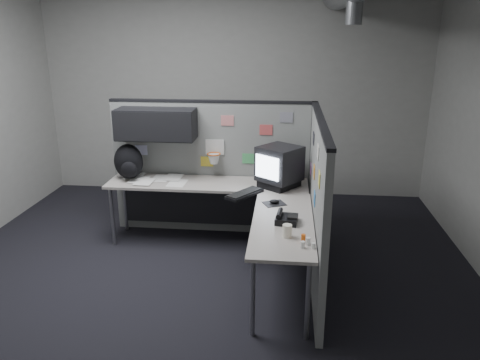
# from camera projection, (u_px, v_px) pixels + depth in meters

# --- Properties ---
(room) EXTENTS (5.62, 5.62, 3.22)m
(room) POSITION_uv_depth(u_px,v_px,m) (261.00, 68.00, 3.96)
(room) COLOR black
(room) RESTS_ON ground
(partition_back) EXTENTS (2.44, 0.42, 1.63)m
(partition_back) POSITION_uv_depth(u_px,v_px,m) (198.00, 154.00, 5.54)
(partition_back) COLOR slate
(partition_back) RESTS_ON ground
(partition_right) EXTENTS (0.07, 2.23, 1.63)m
(partition_right) POSITION_uv_depth(u_px,v_px,m) (317.00, 202.00, 4.50)
(partition_right) COLOR slate
(partition_right) RESTS_ON ground
(desk) EXTENTS (2.31, 2.11, 0.73)m
(desk) POSITION_uv_depth(u_px,v_px,m) (226.00, 201.00, 5.12)
(desk) COLOR #A79F97
(desk) RESTS_ON ground
(monitor) EXTENTS (0.56, 0.56, 0.46)m
(monitor) POSITION_uv_depth(u_px,v_px,m) (279.00, 166.00, 5.16)
(monitor) COLOR black
(monitor) RESTS_ON desk
(keyboard) EXTENTS (0.40, 0.47, 0.04)m
(keyboard) POSITION_uv_depth(u_px,v_px,m) (244.00, 194.00, 4.95)
(keyboard) COLOR black
(keyboard) RESTS_ON desk
(mouse) EXTENTS (0.26, 0.24, 0.05)m
(mouse) POSITION_uv_depth(u_px,v_px,m) (274.00, 202.00, 4.71)
(mouse) COLOR black
(mouse) RESTS_ON desk
(phone) EXTENTS (0.22, 0.23, 0.10)m
(phone) POSITION_uv_depth(u_px,v_px,m) (286.00, 219.00, 4.25)
(phone) COLOR black
(phone) RESTS_ON desk
(bottles) EXTENTS (0.13, 0.14, 0.07)m
(bottles) POSITION_uv_depth(u_px,v_px,m) (306.00, 242.00, 3.80)
(bottles) COLOR silver
(bottles) RESTS_ON desk
(cup) EXTENTS (0.09, 0.09, 0.11)m
(cup) POSITION_uv_depth(u_px,v_px,m) (287.00, 231.00, 3.95)
(cup) COLOR white
(cup) RESTS_ON desk
(papers) EXTENTS (0.77, 0.49, 0.02)m
(papers) POSITION_uv_depth(u_px,v_px,m) (155.00, 179.00, 5.46)
(papers) COLOR white
(papers) RESTS_ON desk
(backpack) EXTENTS (0.34, 0.31, 0.42)m
(backpack) POSITION_uv_depth(u_px,v_px,m) (129.00, 162.00, 5.43)
(backpack) COLOR black
(backpack) RESTS_ON desk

